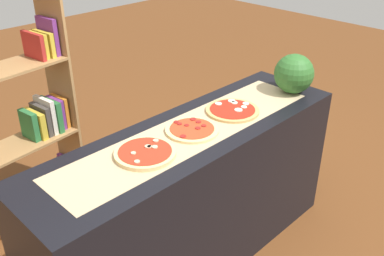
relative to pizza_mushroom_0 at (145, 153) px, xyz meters
The scene contains 8 objects.
ground_plane 0.99m from the pizza_mushroom_0, ahead, with size 12.00×12.00×0.00m, color brown.
counter 0.58m from the pizza_mushroom_0, ahead, with size 2.01×0.57×0.91m, color black.
parchment_paper 0.34m from the pizza_mushroom_0, ahead, with size 1.68×0.37×0.00m, color tan.
pizza_mushroom_0 is the anchor object (origin of this frame).
pizza_pepperoni_1 0.34m from the pizza_mushroom_0, ahead, with size 0.30×0.30×0.02m.
pizza_mozzarella_2 0.68m from the pizza_mushroom_0, ahead, with size 0.32×0.32×0.02m.
watermelon 1.18m from the pizza_mushroom_0, ahead, with size 0.25×0.25×0.25m, color #2D6628.
bookshelf 1.20m from the pizza_mushroom_0, 91.79° to the left, with size 0.75×0.38×1.64m.
Camera 1 is at (-1.47, -1.47, 2.06)m, focal length 40.81 mm.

